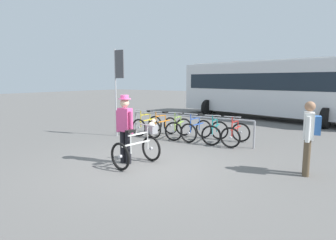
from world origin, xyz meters
name	(u,v)px	position (x,y,z in m)	size (l,w,h in m)	color
ground_plane	(147,166)	(0.00, 0.00, 0.00)	(80.00, 80.00, 0.00)	#605E5B
bike_rack_rail	(188,120)	(-0.67, 3.11, 0.70)	(4.60, 0.33, 0.88)	#99999E
racked_bike_yellow	(147,125)	(-2.54, 3.18, 0.37)	(0.68, 1.12, 0.98)	black
racked_bike_orange	(162,126)	(-1.84, 3.22, 0.37)	(0.70, 1.11, 0.97)	black
racked_bike_lime	(179,128)	(-1.14, 3.26, 0.37)	(0.86, 1.22, 0.98)	black
racked_bike_blue	(196,130)	(-0.44, 3.30, 0.37)	(0.71, 1.12, 0.97)	black
racked_bike_teal	(215,132)	(0.26, 3.34, 0.37)	(0.84, 1.19, 0.97)	black
racked_bike_red	(236,134)	(0.96, 3.38, 0.37)	(0.71, 1.14, 0.98)	black
featured_bicycle	(140,145)	(-0.22, 0.00, 0.49)	(0.78, 1.24, 1.09)	black
person_with_featured_bike	(125,126)	(-0.59, -0.13, 0.95)	(0.53, 0.32, 1.72)	black
pedestrian_with_backpack	(309,134)	(3.35, 1.45, 0.94)	(0.38, 0.52, 1.64)	brown
bus_distant	(270,86)	(0.09, 10.48, 1.74)	(10.30, 4.77, 3.08)	silver
banner_flag	(118,76)	(-3.15, 2.28, 2.23)	(0.45, 0.05, 3.20)	#B2B2B7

